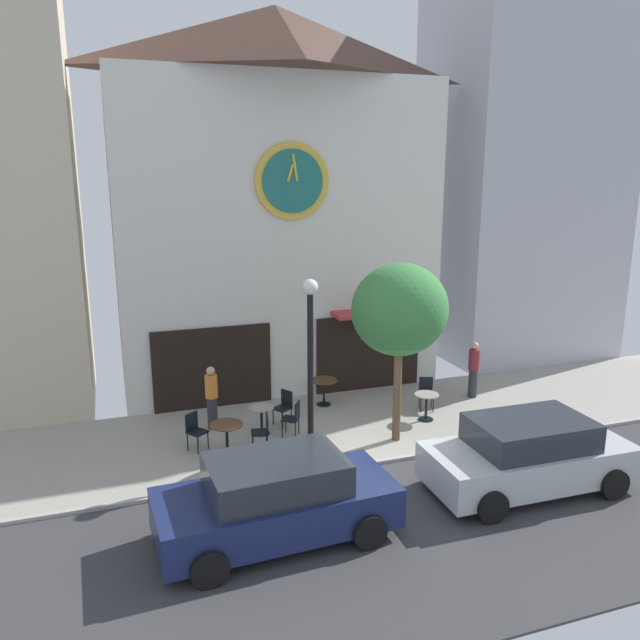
{
  "coord_description": "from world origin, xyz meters",
  "views": [
    {
      "loc": [
        -5.64,
        -11.87,
        6.54
      ],
      "look_at": [
        -0.76,
        2.4,
        2.87
      ],
      "focal_mm": 34.96,
      "sensor_mm": 36.0,
      "label": 1
    }
  ],
  "objects_px": {
    "cafe_table_leftmost": "(227,432)",
    "cafe_table_center_right": "(324,386)",
    "pedestrian_orange": "(212,397)",
    "parked_car_silver": "(528,455)",
    "cafe_table_rightmost": "(426,402)",
    "parked_car_navy": "(276,500)",
    "cafe_chair_curbside": "(195,428)",
    "cafe_chair_facing_street": "(426,391)",
    "cafe_table_center_left": "(262,416)",
    "cafe_chair_under_awning": "(263,429)",
    "street_tree": "(400,310)",
    "street_lamp": "(310,368)",
    "cafe_chair_right_end": "(284,405)",
    "cafe_chair_left_end": "(294,416)",
    "pedestrian_maroon": "(474,369)"
  },
  "relations": [
    {
      "from": "pedestrian_orange",
      "to": "parked_car_silver",
      "type": "height_order",
      "value": "pedestrian_orange"
    },
    {
      "from": "cafe_table_center_left",
      "to": "parked_car_silver",
      "type": "distance_m",
      "value": 6.43
    },
    {
      "from": "pedestrian_orange",
      "to": "cafe_chair_right_end",
      "type": "bearing_deg",
      "value": -9.14
    },
    {
      "from": "parked_car_navy",
      "to": "cafe_table_center_right",
      "type": "bearing_deg",
      "value": 63.36
    },
    {
      "from": "street_tree",
      "to": "cafe_chair_facing_street",
      "type": "height_order",
      "value": "street_tree"
    },
    {
      "from": "parked_car_navy",
      "to": "street_lamp",
      "type": "bearing_deg",
      "value": 61.75
    },
    {
      "from": "cafe_table_center_right",
      "to": "parked_car_silver",
      "type": "bearing_deg",
      "value": -67.21
    },
    {
      "from": "street_tree",
      "to": "cafe_table_center_left",
      "type": "bearing_deg",
      "value": 155.45
    },
    {
      "from": "cafe_chair_facing_street",
      "to": "cafe_chair_left_end",
      "type": "height_order",
      "value": "same"
    },
    {
      "from": "cafe_table_rightmost",
      "to": "cafe_chair_left_end",
      "type": "distance_m",
      "value": 3.65
    },
    {
      "from": "cafe_table_leftmost",
      "to": "cafe_table_rightmost",
      "type": "relative_size",
      "value": 1.06
    },
    {
      "from": "parked_car_navy",
      "to": "cafe_table_leftmost",
      "type": "bearing_deg",
      "value": 93.41
    },
    {
      "from": "pedestrian_orange",
      "to": "cafe_table_center_left",
      "type": "bearing_deg",
      "value": -33.93
    },
    {
      "from": "cafe_table_center_right",
      "to": "pedestrian_orange",
      "type": "relative_size",
      "value": 0.46
    },
    {
      "from": "parked_car_silver",
      "to": "cafe_chair_facing_street",
      "type": "bearing_deg",
      "value": 88.27
    },
    {
      "from": "cafe_table_rightmost",
      "to": "cafe_table_center_left",
      "type": "bearing_deg",
      "value": 173.11
    },
    {
      "from": "street_tree",
      "to": "cafe_table_center_right",
      "type": "bearing_deg",
      "value": 108.43
    },
    {
      "from": "cafe_table_center_right",
      "to": "cafe_chair_curbside",
      "type": "height_order",
      "value": "cafe_chair_curbside"
    },
    {
      "from": "cafe_table_leftmost",
      "to": "parked_car_navy",
      "type": "relative_size",
      "value": 0.18
    },
    {
      "from": "cafe_chair_curbside",
      "to": "pedestrian_maroon",
      "type": "distance_m",
      "value": 8.27
    },
    {
      "from": "street_lamp",
      "to": "parked_car_silver",
      "type": "height_order",
      "value": "street_lamp"
    },
    {
      "from": "cafe_table_center_right",
      "to": "cafe_chair_facing_street",
      "type": "bearing_deg",
      "value": -24.68
    },
    {
      "from": "cafe_chair_right_end",
      "to": "parked_car_silver",
      "type": "relative_size",
      "value": 0.21
    },
    {
      "from": "cafe_table_center_right",
      "to": "parked_car_navy",
      "type": "relative_size",
      "value": 0.17
    },
    {
      "from": "street_tree",
      "to": "cafe_chair_curbside",
      "type": "relative_size",
      "value": 4.91
    },
    {
      "from": "pedestrian_orange",
      "to": "parked_car_silver",
      "type": "relative_size",
      "value": 0.39
    },
    {
      "from": "street_tree",
      "to": "cafe_chair_right_end",
      "type": "distance_m",
      "value": 4.07
    },
    {
      "from": "cafe_table_leftmost",
      "to": "cafe_chair_facing_street",
      "type": "relative_size",
      "value": 0.86
    },
    {
      "from": "cafe_table_leftmost",
      "to": "pedestrian_maroon",
      "type": "relative_size",
      "value": 0.46
    },
    {
      "from": "cafe_table_rightmost",
      "to": "cafe_chair_facing_street",
      "type": "height_order",
      "value": "cafe_chair_facing_street"
    },
    {
      "from": "cafe_table_center_left",
      "to": "cafe_chair_under_awning",
      "type": "height_order",
      "value": "cafe_chair_under_awning"
    },
    {
      "from": "cafe_table_rightmost",
      "to": "pedestrian_orange",
      "type": "distance_m",
      "value": 5.65
    },
    {
      "from": "cafe_table_center_left",
      "to": "cafe_table_rightmost",
      "type": "xyz_separation_m",
      "value": [
        4.37,
        -0.53,
        0.01
      ]
    },
    {
      "from": "cafe_table_leftmost",
      "to": "cafe_table_rightmost",
      "type": "bearing_deg",
      "value": 3.53
    },
    {
      "from": "street_lamp",
      "to": "cafe_chair_under_awning",
      "type": "bearing_deg",
      "value": 150.11
    },
    {
      "from": "cafe_table_leftmost",
      "to": "parked_car_navy",
      "type": "bearing_deg",
      "value": -86.59
    },
    {
      "from": "cafe_chair_facing_street",
      "to": "parked_car_navy",
      "type": "relative_size",
      "value": 0.21
    },
    {
      "from": "cafe_chair_curbside",
      "to": "parked_car_navy",
      "type": "xyz_separation_m",
      "value": [
        0.89,
        -4.21,
        0.23
      ]
    },
    {
      "from": "cafe_chair_under_awning",
      "to": "cafe_chair_right_end",
      "type": "bearing_deg",
      "value": 56.27
    },
    {
      "from": "cafe_table_leftmost",
      "to": "cafe_chair_facing_street",
      "type": "xyz_separation_m",
      "value": [
        5.79,
        1.04,
        -0.03
      ]
    },
    {
      "from": "cafe_table_leftmost",
      "to": "pedestrian_orange",
      "type": "height_order",
      "value": "pedestrian_orange"
    },
    {
      "from": "cafe_chair_facing_street",
      "to": "cafe_chair_under_awning",
      "type": "bearing_deg",
      "value": -167.63
    },
    {
      "from": "street_tree",
      "to": "cafe_chair_under_awning",
      "type": "xyz_separation_m",
      "value": [
        -3.25,
        0.5,
        -2.76
      ]
    },
    {
      "from": "street_tree",
      "to": "parked_car_navy",
      "type": "bearing_deg",
      "value": -141.16
    },
    {
      "from": "cafe_table_leftmost",
      "to": "cafe_table_center_right",
      "type": "xyz_separation_m",
      "value": [
        3.19,
        2.24,
        -0.01
      ]
    },
    {
      "from": "cafe_table_center_right",
      "to": "parked_car_navy",
      "type": "bearing_deg",
      "value": -116.64
    },
    {
      "from": "cafe_table_center_right",
      "to": "cafe_chair_under_awning",
      "type": "relative_size",
      "value": 0.85
    },
    {
      "from": "street_lamp",
      "to": "cafe_chair_curbside",
      "type": "relative_size",
      "value": 4.65
    },
    {
      "from": "cafe_table_rightmost",
      "to": "cafe_chair_curbside",
      "type": "height_order",
      "value": "cafe_chair_curbside"
    },
    {
      "from": "parked_car_navy",
      "to": "cafe_chair_facing_street",
      "type": "bearing_deg",
      "value": 40.26
    }
  ]
}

